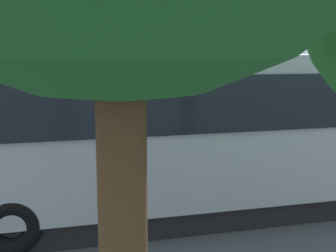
% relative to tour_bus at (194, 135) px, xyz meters
% --- Properties ---
extents(ground_plane, '(80.00, 80.00, 0.00)m').
position_rel_tour_bus_xyz_m(ground_plane, '(-1.03, -4.45, -1.64)').
color(ground_plane, '#4C4C51').
extents(tour_bus, '(10.13, 3.19, 3.25)m').
position_rel_tour_bus_xyz_m(tour_bus, '(0.00, 0.00, 0.00)').
color(tour_bus, '#B7BABF').
rests_on(tour_bus, ground_plane).
extents(spectator_far_left, '(0.57, 0.32, 1.68)m').
position_rel_tour_bus_xyz_m(spectator_far_left, '(-1.78, -2.73, -0.65)').
color(spectator_far_left, black).
rests_on(spectator_far_left, ground_plane).
extents(spectator_left, '(0.57, 0.39, 1.76)m').
position_rel_tour_bus_xyz_m(spectator_left, '(-0.46, -3.01, -0.59)').
color(spectator_left, black).
rests_on(spectator_left, ground_plane).
extents(spectator_centre, '(0.58, 0.34, 1.80)m').
position_rel_tour_bus_xyz_m(spectator_centre, '(0.63, -2.86, -0.57)').
color(spectator_centre, '#473823').
rests_on(spectator_centre, ground_plane).
extents(parked_motorcycle_silver, '(2.04, 0.62, 0.99)m').
position_rel_tour_bus_xyz_m(parked_motorcycle_silver, '(0.71, -2.41, -1.16)').
color(parked_motorcycle_silver, black).
rests_on(parked_motorcycle_silver, ground_plane).
extents(stunt_motorcycle, '(2.03, 0.76, 1.61)m').
position_rel_tour_bus_xyz_m(stunt_motorcycle, '(-0.12, -6.60, -0.66)').
color(stunt_motorcycle, black).
rests_on(stunt_motorcycle, ground_plane).
extents(traffic_cone, '(0.34, 0.34, 0.63)m').
position_rel_tour_bus_xyz_m(traffic_cone, '(-2.10, -7.30, -1.34)').
color(traffic_cone, orange).
rests_on(traffic_cone, ground_plane).
extents(bay_line_a, '(0.14, 4.20, 0.01)m').
position_rel_tour_bus_xyz_m(bay_line_a, '(-5.12, -6.04, -1.64)').
color(bay_line_a, white).
rests_on(bay_line_a, ground_plane).
extents(bay_line_b, '(0.14, 3.60, 0.01)m').
position_rel_tour_bus_xyz_m(bay_line_b, '(-2.69, -6.04, -1.64)').
color(bay_line_b, white).
rests_on(bay_line_b, ground_plane).
extents(bay_line_c, '(0.14, 4.41, 0.01)m').
position_rel_tour_bus_xyz_m(bay_line_c, '(-0.27, -6.04, -1.64)').
color(bay_line_c, white).
rests_on(bay_line_c, ground_plane).
extents(bay_line_d, '(0.15, 4.53, 0.01)m').
position_rel_tour_bus_xyz_m(bay_line_d, '(2.15, -6.04, -1.64)').
color(bay_line_d, white).
rests_on(bay_line_d, ground_plane).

